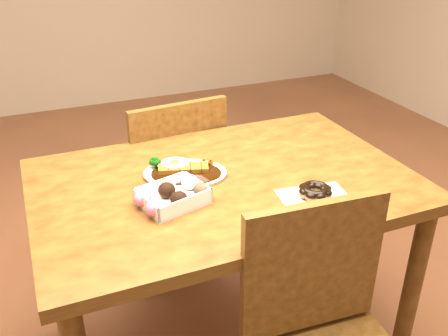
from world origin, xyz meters
name	(u,v)px	position (x,y,z in m)	size (l,w,h in m)	color
table	(224,205)	(0.00, 0.00, 0.65)	(1.20, 0.80, 0.75)	#4A270E
chair_far	(170,181)	(-0.03, 0.54, 0.48)	(0.45, 0.45, 0.87)	#4A270E
katsu_curry_plate	(184,171)	(-0.11, 0.08, 0.76)	(0.32, 0.27, 0.05)	white
donut_box	(173,195)	(-0.20, -0.08, 0.78)	(0.23, 0.19, 0.05)	white
pon_de_ring	(315,192)	(0.20, -0.22, 0.77)	(0.22, 0.17, 0.04)	silver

